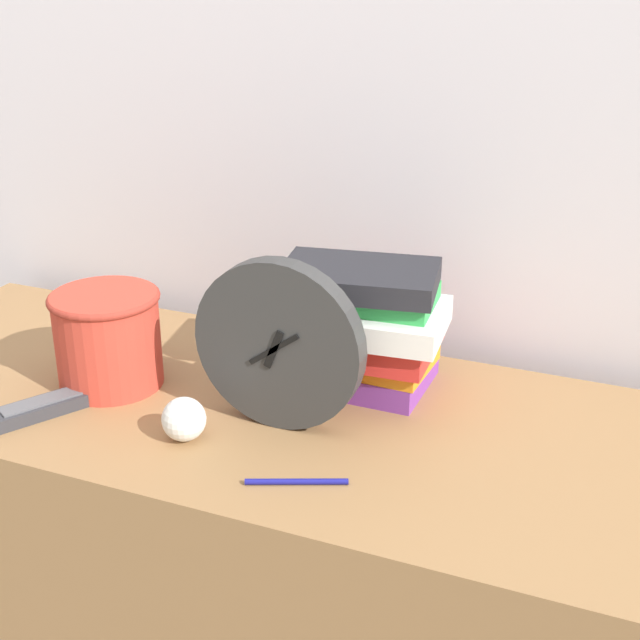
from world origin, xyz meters
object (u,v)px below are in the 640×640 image
desk_clock (279,345)px  book_stack (364,326)px  basket (108,336)px  tv_remote (47,406)px  pen (297,482)px  crumpled_paper_ball (184,419)px

desk_clock → book_stack: desk_clock is taller
basket → tv_remote: 0.14m
desk_clock → tv_remote: size_ratio=1.40×
basket → pen: (0.38, -0.15, -0.08)m
desk_clock → crumpled_paper_ball: 0.17m
desk_clock → pen: size_ratio=1.99×
pen → basket: bearing=158.8°
pen → crumpled_paper_ball: bearing=166.9°
book_stack → basket: book_stack is taller
tv_remote → desk_clock: bearing=17.0°
basket → pen: 0.41m
tv_remote → crumpled_paper_ball: size_ratio=2.86×
book_stack → pen: bearing=-87.2°
book_stack → basket: 0.39m
pen → desk_clock: bearing=122.5°
basket → tv_remote: size_ratio=0.95×
desk_clock → book_stack: 0.17m
book_stack → tv_remote: (-0.40, -0.25, -0.09)m
crumpled_paper_ball → tv_remote: bearing=-176.9°
book_stack → desk_clock: bearing=-114.9°
basket → crumpled_paper_ball: basket is taller
crumpled_paper_ball → pen: size_ratio=0.50×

